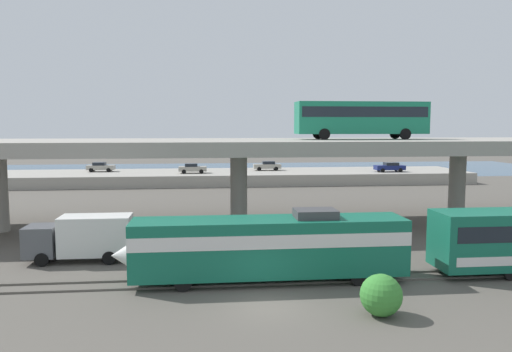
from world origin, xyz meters
TOP-DOWN VIEW (x-y plane):
  - ground_plane at (0.00, 0.00)m, footprint 260.00×260.00m
  - rail_strip_near at (0.00, 3.26)m, footprint 110.00×0.12m
  - rail_strip_far at (0.00, 4.74)m, footprint 110.00×0.12m
  - train_locomotive at (-0.15, 4.00)m, footprint 16.80×3.04m
  - highway_overpass at (-0.00, 20.00)m, footprint 96.00×12.80m
  - transit_bus_on_overpass at (11.28, 20.68)m, footprint 12.00×2.68m
  - service_truck_west at (-11.16, 9.66)m, footprint 6.80×2.46m
  - pier_parking_lot at (0.00, 55.00)m, footprint 77.42×13.43m
  - parked_car_0 at (7.26, 56.55)m, footprint 4.45×1.91m
  - parked_car_1 at (-4.79, 52.93)m, footprint 4.24×1.95m
  - parked_car_2 at (-19.31, 56.97)m, footprint 4.26×1.95m
  - parked_car_3 at (26.17, 51.93)m, footprint 4.64×1.99m
  - harbor_water at (0.00, 78.00)m, footprint 140.00×36.00m
  - shrub_right at (5.20, -1.81)m, footprint 2.01×2.01m

SIDE VIEW (x-z plane):
  - ground_plane at x=0.00m, z-range 0.00..0.00m
  - harbor_water at x=0.00m, z-range 0.00..0.01m
  - rail_strip_near at x=0.00m, z-range 0.00..0.12m
  - rail_strip_far at x=0.00m, z-range 0.00..0.12m
  - pier_parking_lot at x=0.00m, z-range 0.00..1.74m
  - shrub_right at x=5.20m, z-range 0.00..2.01m
  - service_truck_west at x=-11.16m, z-range 0.12..3.16m
  - train_locomotive at x=-0.15m, z-range 0.10..4.28m
  - parked_car_1 at x=-4.79m, z-range 1.76..3.26m
  - parked_car_2 at x=-19.31m, z-range 1.76..3.26m
  - parked_car_0 at x=7.26m, z-range 1.77..3.27m
  - parked_car_3 at x=26.17m, z-range 1.77..3.27m
  - highway_overpass at x=0.00m, z-range 3.10..10.85m
  - transit_bus_on_overpass at x=11.28m, z-range 8.11..11.51m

